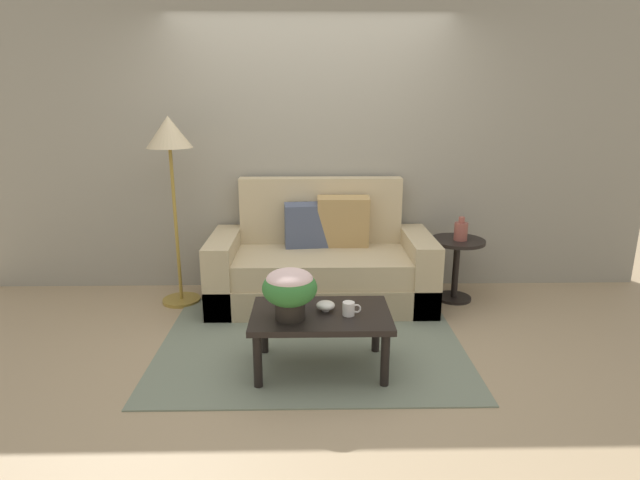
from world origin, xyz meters
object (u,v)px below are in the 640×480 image
(coffee_table, at_px, (320,321))
(side_table, at_px, (456,258))
(snack_bowl, at_px, (325,306))
(table_vase, at_px, (461,231))
(floor_lamp, at_px, (170,149))
(couch, at_px, (321,265))
(potted_plant, at_px, (289,288))
(coffee_mug, at_px, (349,309))

(coffee_table, xyz_separation_m, side_table, (1.24, 1.22, 0.04))
(snack_bowl, bearing_deg, table_vase, 43.79)
(floor_lamp, height_order, table_vase, floor_lamp)
(floor_lamp, xyz_separation_m, table_vase, (2.49, -0.01, -0.71))
(floor_lamp, bearing_deg, table_vase, -0.12)
(floor_lamp, bearing_deg, side_table, 0.32)
(couch, relative_size, table_vase, 9.27)
(potted_plant, xyz_separation_m, coffee_mug, (0.38, 0.04, -0.16))
(couch, xyz_separation_m, floor_lamp, (-1.27, -0.01, 1.03))
(potted_plant, distance_m, coffee_mug, 0.42)
(coffee_table, height_order, coffee_mug, coffee_mug)
(coffee_table, distance_m, floor_lamp, 2.00)
(coffee_mug, relative_size, table_vase, 0.58)
(potted_plant, relative_size, snack_bowl, 2.77)
(couch, xyz_separation_m, coffee_table, (-0.03, -1.22, 0.02))
(coffee_mug, bearing_deg, snack_bowl, 153.27)
(coffee_mug, relative_size, snack_bowl, 0.97)
(side_table, relative_size, snack_bowl, 4.50)
(floor_lamp, distance_m, snack_bowl, 1.96)
(side_table, bearing_deg, snack_bowl, -135.40)
(floor_lamp, height_order, coffee_mug, floor_lamp)
(side_table, distance_m, potted_plant, 1.96)
(floor_lamp, xyz_separation_m, coffee_mug, (1.42, -1.26, -0.91))
(floor_lamp, height_order, potted_plant, floor_lamp)
(potted_plant, relative_size, table_vase, 1.67)
(coffee_table, height_order, potted_plant, potted_plant)
(snack_bowl, bearing_deg, floor_lamp, 137.05)
(coffee_table, xyz_separation_m, table_vase, (1.26, 1.21, 0.30))
(side_table, height_order, snack_bowl, side_table)
(side_table, bearing_deg, potted_plant, -137.72)
(couch, bearing_deg, coffee_table, -91.54)
(couch, bearing_deg, coffee_mug, -83.23)
(coffee_mug, distance_m, table_vase, 1.66)
(coffee_table, xyz_separation_m, snack_bowl, (0.03, 0.03, 0.09))
(coffee_mug, xyz_separation_m, snack_bowl, (-0.15, 0.08, -0.01))
(coffee_table, height_order, snack_bowl, snack_bowl)
(couch, bearing_deg, floor_lamp, -179.48)
(snack_bowl, bearing_deg, couch, 89.99)
(side_table, bearing_deg, table_vase, -52.23)
(potted_plant, bearing_deg, floor_lamp, 128.63)
(floor_lamp, xyz_separation_m, snack_bowl, (1.27, -1.18, -0.92))
(couch, relative_size, floor_lamp, 1.18)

